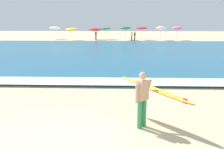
% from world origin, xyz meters
% --- Properties ---
extents(ground_plane, '(160.00, 160.00, 0.00)m').
position_xyz_m(ground_plane, '(0.00, 0.00, 0.00)').
color(ground_plane, beige).
extents(sea, '(120.00, 28.00, 0.14)m').
position_xyz_m(sea, '(0.00, 19.65, 0.07)').
color(sea, '#1E6084').
rests_on(sea, ground).
extents(surf_foam, '(120.00, 1.67, 0.01)m').
position_xyz_m(surf_foam, '(0.00, 6.25, 0.15)').
color(surf_foam, white).
rests_on(surf_foam, sea).
extents(surfer_with_board, '(2.22, 2.34, 1.73)m').
position_xyz_m(surfer_with_board, '(2.53, 1.22, 1.04)').
color(surfer_with_board, '#338E56').
rests_on(surfer_with_board, ground).
extents(beach_umbrella_0, '(2.08, 2.08, 2.34)m').
position_xyz_m(beach_umbrella_0, '(-10.76, 39.51, 2.06)').
color(beach_umbrella_0, beige).
rests_on(beach_umbrella_0, ground).
extents(beach_umbrella_1, '(2.16, 2.18, 2.18)m').
position_xyz_m(beach_umbrella_1, '(-6.99, 36.64, 1.88)').
color(beach_umbrella_1, beige).
rests_on(beach_umbrella_1, ground).
extents(beach_umbrella_2, '(2.27, 2.31, 2.16)m').
position_xyz_m(beach_umbrella_2, '(-3.07, 38.14, 1.82)').
color(beach_umbrella_2, beige).
rests_on(beach_umbrella_2, ground).
extents(beach_umbrella_3, '(2.14, 2.16, 2.27)m').
position_xyz_m(beach_umbrella_3, '(-1.29, 39.06, 1.99)').
color(beach_umbrella_3, beige).
rests_on(beach_umbrella_3, ground).
extents(beach_umbrella_4, '(1.97, 1.99, 2.43)m').
position_xyz_m(beach_umbrella_4, '(2.45, 37.93, 2.10)').
color(beach_umbrella_4, beige).
rests_on(beach_umbrella_4, ground).
extents(beach_umbrella_5, '(2.19, 2.22, 2.42)m').
position_xyz_m(beach_umbrella_5, '(5.34, 38.36, 2.11)').
color(beach_umbrella_5, beige).
rests_on(beach_umbrella_5, ground).
extents(beach_umbrella_6, '(1.83, 1.87, 2.46)m').
position_xyz_m(beach_umbrella_6, '(8.66, 37.35, 2.10)').
color(beach_umbrella_6, beige).
rests_on(beach_umbrella_6, ground).
extents(beach_umbrella_7, '(1.76, 1.80, 2.48)m').
position_xyz_m(beach_umbrella_7, '(11.52, 37.57, 2.11)').
color(beach_umbrella_7, beige).
rests_on(beach_umbrella_7, ground).
extents(beachgoer_near_row_left, '(0.32, 0.20, 1.58)m').
position_xyz_m(beachgoer_near_row_left, '(3.49, 35.80, 0.84)').
color(beachgoer_near_row_left, '#383842').
rests_on(beachgoer_near_row_left, ground).
extents(beachgoer_near_row_mid, '(0.32, 0.20, 1.58)m').
position_xyz_m(beachgoer_near_row_mid, '(4.04, 36.35, 0.84)').
color(beachgoer_near_row_mid, '#383842').
rests_on(beachgoer_near_row_mid, ground).
extents(beachgoer_near_row_right, '(0.32, 0.20, 1.58)m').
position_xyz_m(beachgoer_near_row_right, '(-2.84, 37.52, 0.84)').
color(beachgoer_near_row_right, '#383842').
rests_on(beachgoer_near_row_right, ground).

